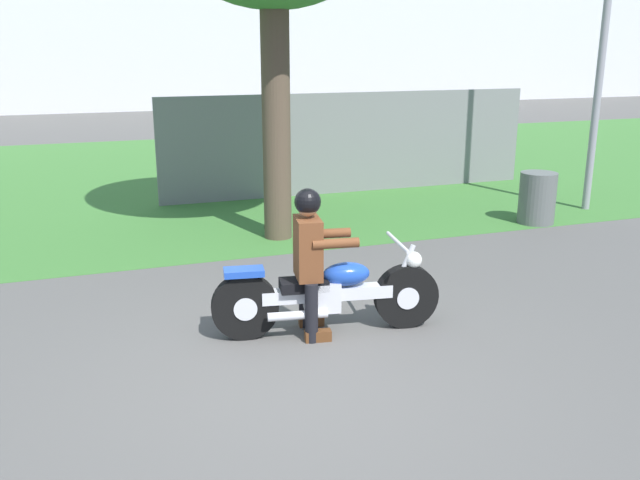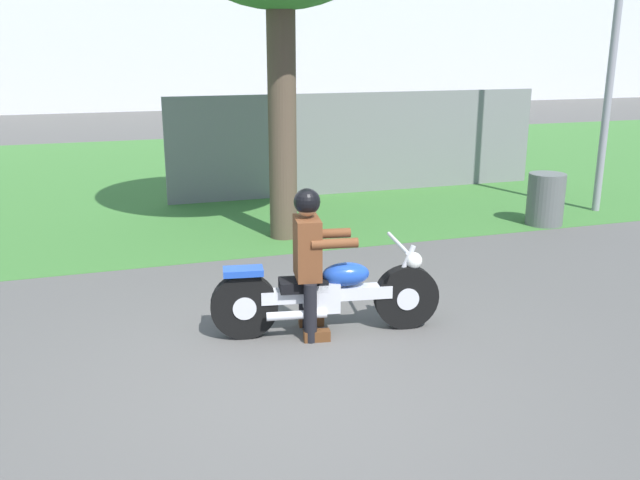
# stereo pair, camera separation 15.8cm
# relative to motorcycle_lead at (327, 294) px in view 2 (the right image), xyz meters

# --- Properties ---
(ground) EXTENTS (120.00, 120.00, 0.00)m
(ground) POSITION_rel_motorcycle_lead_xyz_m (-0.57, -0.88, -0.38)
(ground) COLOR #565451
(grass_verge) EXTENTS (60.00, 12.00, 0.01)m
(grass_verge) POSITION_rel_motorcycle_lead_xyz_m (-0.57, 8.53, -0.38)
(grass_verge) COLOR #3D7533
(grass_verge) RESTS_ON ground
(motorcycle_lead) EXTENTS (2.14, 0.68, 0.87)m
(motorcycle_lead) POSITION_rel_motorcycle_lead_xyz_m (0.00, 0.00, 0.00)
(motorcycle_lead) COLOR black
(motorcycle_lead) RESTS_ON ground
(rider_lead) EXTENTS (0.60, 0.52, 1.39)m
(rider_lead) POSITION_rel_motorcycle_lead_xyz_m (-0.17, 0.03, 0.43)
(rider_lead) COLOR black
(rider_lead) RESTS_ON ground
(trash_can) EXTENTS (0.55, 0.55, 0.78)m
(trash_can) POSITION_rel_motorcycle_lead_xyz_m (4.40, 2.81, 0.01)
(trash_can) COLOR #595E5B
(trash_can) RESTS_ON ground
(fence_segment) EXTENTS (7.00, 0.06, 1.80)m
(fence_segment) POSITION_rel_motorcycle_lead_xyz_m (2.65, 5.90, 0.52)
(fence_segment) COLOR slate
(fence_segment) RESTS_ON ground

